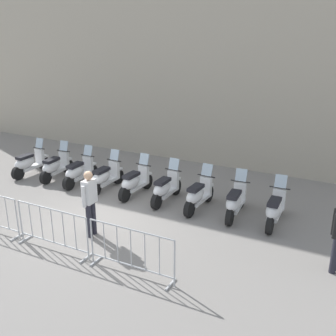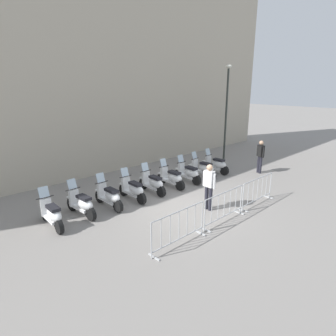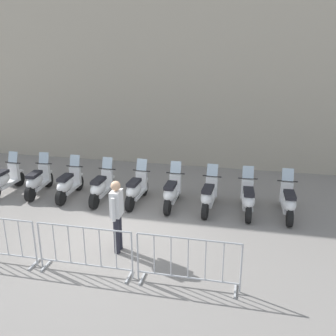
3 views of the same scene
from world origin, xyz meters
name	(u,v)px [view 2 (image 2 of 3)]	position (x,y,z in m)	size (l,w,h in m)	color
ground_plane	(187,207)	(0.00, 0.00, 0.00)	(120.00, 120.00, 0.00)	gray
building_facade	(84,60)	(-1.00, 7.08, 5.68)	(28.00, 2.40, 11.36)	#B2A893
motorcycle_0	(52,214)	(-4.57, 1.23, 0.45)	(0.58, 1.73, 1.24)	black
motorcycle_1	(82,204)	(-3.51, 1.52, 0.45)	(0.69, 1.71, 1.24)	black
motorcycle_2	(109,196)	(-2.43, 1.61, 0.45)	(0.63, 1.72, 1.24)	black
motorcycle_3	(133,190)	(-1.35, 1.75, 0.45)	(0.59, 1.72, 1.24)	black
motorcycle_4	(153,183)	(-0.28, 1.95, 0.45)	(0.56, 1.73, 1.24)	black
motorcycle_5	(172,178)	(0.80, 2.09, 0.45)	(0.60, 1.72, 1.24)	black
motorcycle_6	(189,173)	(1.88, 2.21, 0.45)	(0.56, 1.73, 1.24)	black
motorcycle_7	(203,169)	(2.96, 2.39, 0.45)	(0.69, 1.71, 1.24)	black
motorcycle_8	(216,165)	(4.04, 2.55, 0.45)	(0.65, 1.72, 1.24)	black
barrier_segment_0	(179,228)	(-1.91, -1.96, 0.52)	(2.06, 0.71, 1.07)	#B2B5B7
barrier_segment_1	(224,207)	(0.24, -1.66, 0.52)	(2.06, 0.71, 1.07)	#B2B5B7
barrier_segment_2	(258,191)	(2.38, -1.36, 0.52)	(2.06, 0.71, 1.07)	#B2B5B7
street_lamp	(227,104)	(6.66, 4.49, 3.42)	(0.36, 0.36, 5.65)	#2D332D
officer_near_row_end	(260,155)	(5.92, 1.23, 0.98)	(0.32, 0.53, 1.73)	#23232D
officer_mid_plaza	(209,184)	(0.47, -0.65, 0.98)	(0.28, 0.54, 1.73)	#23232D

